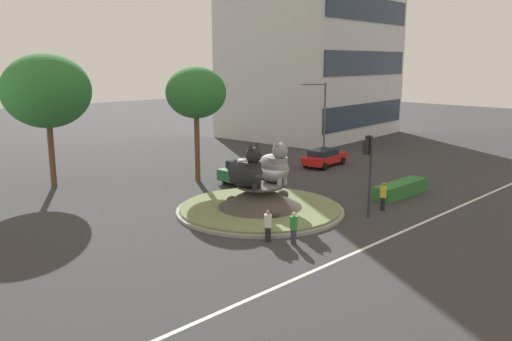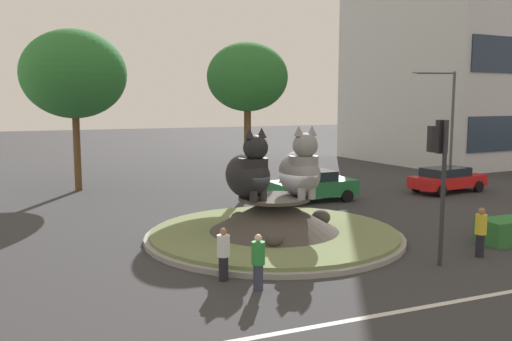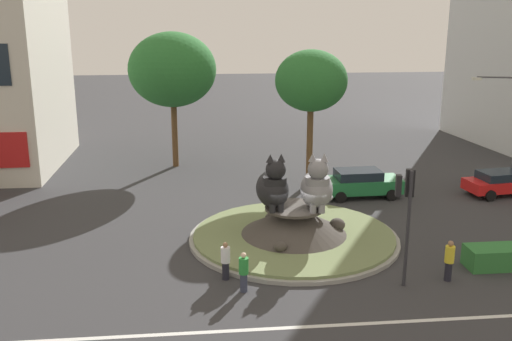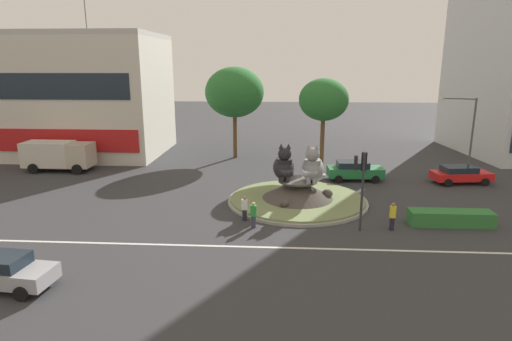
{
  "view_description": "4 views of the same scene",
  "coord_description": "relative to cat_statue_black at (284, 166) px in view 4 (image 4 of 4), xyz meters",
  "views": [
    {
      "loc": [
        -20.95,
        -20.72,
        8.68
      ],
      "look_at": [
        -1.94,
        -1.62,
        2.98
      ],
      "focal_mm": 36.7,
      "sensor_mm": 36.0,
      "label": 1
    },
    {
      "loc": [
        -8.42,
        -18.5,
        5.27
      ],
      "look_at": [
        -1.11,
        -0.88,
        2.77
      ],
      "focal_mm": 38.37,
      "sensor_mm": 36.0,
      "label": 2
    },
    {
      "loc": [
        -4.32,
        -24.85,
        10.14
      ],
      "look_at": [
        -1.66,
        1.12,
        3.09
      ],
      "focal_mm": 40.3,
      "sensor_mm": 36.0,
      "label": 3
    },
    {
      "loc": [
        -1.15,
        -28.94,
        9.52
      ],
      "look_at": [
        -2.94,
        0.47,
        2.12
      ],
      "focal_mm": 30.15,
      "sensor_mm": 36.0,
      "label": 4
    }
  ],
  "objects": [
    {
      "name": "ground_plane",
      "position": [
        0.98,
        -0.07,
        -2.57
      ],
      "size": [
        160.0,
        160.0,
        0.0
      ],
      "primitive_type": "plane",
      "color": "#333335"
    },
    {
      "name": "lane_centreline",
      "position": [
        0.98,
        -7.88,
        -2.57
      ],
      "size": [
        112.0,
        0.2,
        0.01
      ],
      "primitive_type": "cube",
      "color": "silver",
      "rests_on": "ground"
    },
    {
      "name": "roundabout_island",
      "position": [
        0.99,
        -0.07,
        -1.99
      ],
      "size": [
        9.78,
        9.78,
        1.61
      ],
      "color": "gray",
      "rests_on": "ground"
    },
    {
      "name": "cat_statue_black",
      "position": [
        0.0,
        0.0,
        0.0
      ],
      "size": [
        1.75,
        2.82,
        2.65
      ],
      "rotation": [
        0.0,
        0.0,
        -1.46
      ],
      "color": "black",
      "rests_on": "roundabout_island"
    },
    {
      "name": "cat_statue_grey",
      "position": [
        1.98,
        -0.27,
        0.02
      ],
      "size": [
        1.95,
        2.7,
        2.7
      ],
      "rotation": [
        0.0,
        0.0,
        -1.71
      ],
      "color": "gray",
      "rests_on": "roundabout_island"
    },
    {
      "name": "traffic_light_mast",
      "position": [
        4.39,
        -5.1,
        0.82
      ],
      "size": [
        0.79,
        0.46,
        4.62
      ],
      "rotation": [
        0.0,
        0.0,
        1.38
      ],
      "color": "#2D2D33",
      "rests_on": "ground"
    },
    {
      "name": "shophouse_block",
      "position": [
        -26.27,
        15.73,
        3.66
      ],
      "size": [
        26.64,
        12.0,
        18.34
      ],
      "rotation": [
        0.0,
        0.0,
        -0.0
      ],
      "color": "beige",
      "rests_on": "ground"
    },
    {
      "name": "clipped_hedge_strip",
      "position": [
        10.05,
        -3.97,
        -2.12
      ],
      "size": [
        4.9,
        1.2,
        0.9
      ],
      "primitive_type": "cube",
      "color": "#2D7033",
      "rests_on": "ground"
    },
    {
      "name": "broadleaf_tree_behind_island",
      "position": [
        3.4,
        8.73,
        3.82
      ],
      "size": [
        4.3,
        4.3,
        8.26
      ],
      "color": "brown",
      "rests_on": "ground"
    },
    {
      "name": "second_tree_near_tower",
      "position": [
        -4.95,
        14.24,
        4.08
      ],
      "size": [
        5.88,
        5.88,
        9.17
      ],
      "color": "brown",
      "rests_on": "ground"
    },
    {
      "name": "streetlight_arm",
      "position": [
        14.84,
        6.42,
        1.5
      ],
      "size": [
        2.72,
        0.92,
        6.82
      ],
      "rotation": [
        0.0,
        0.0,
        2.85
      ],
      "color": "#4C4C51",
      "rests_on": "ground"
    },
    {
      "name": "pedestrian_green_shirt",
      "position": [
        -1.77,
        -5.08,
        -1.75
      ],
      "size": [
        0.37,
        0.37,
        1.59
      ],
      "rotation": [
        0.0,
        0.0,
        2.66
      ],
      "color": "#33384C",
      "rests_on": "ground"
    },
    {
      "name": "pedestrian_white_shirt",
      "position": [
        -2.4,
        -3.97,
        -1.75
      ],
      "size": [
        0.38,
        0.38,
        1.57
      ],
      "rotation": [
        0.0,
        0.0,
        6.19
      ],
      "color": "black",
      "rests_on": "ground"
    },
    {
      "name": "pedestrian_yellow_shirt",
      "position": [
        6.34,
        -4.97,
        -1.69
      ],
      "size": [
        0.37,
        0.37,
        1.68
      ],
      "rotation": [
        0.0,
        0.0,
        3.81
      ],
      "color": "black",
      "rests_on": "ground"
    },
    {
      "name": "sedan_on_far_lane",
      "position": [
        -12.17,
        -12.78,
        -1.77
      ],
      "size": [
        4.54,
        2.27,
        1.52
      ],
      "rotation": [
        0.0,
        0.0,
        -0.1
      ],
      "color": "#99999E",
      "rests_on": "ground"
    },
    {
      "name": "hatchback_near_shophouse",
      "position": [
        5.91,
        6.06,
        -1.73
      ],
      "size": [
        4.58,
        2.24,
        1.6
      ],
      "rotation": [
        0.0,
        0.0,
        0.04
      ],
      "color": "#1E6B38",
      "rests_on": "ground"
    },
    {
      "name": "parked_car_right",
      "position": [
        14.33,
        5.58,
        -1.81
      ],
      "size": [
        4.79,
        2.48,
        1.43
      ],
      "rotation": [
        0.0,
        0.0,
        0.13
      ],
      "color": "red",
      "rests_on": "ground"
    },
    {
      "name": "delivery_box_truck",
      "position": [
        -20.25,
        7.67,
        -1.07
      ],
      "size": [
        6.06,
        2.65,
        2.65
      ],
      "rotation": [
        0.0,
        0.0,
        -0.01
      ],
      "color": "#B7AD99",
      "rests_on": "ground"
    }
  ]
}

